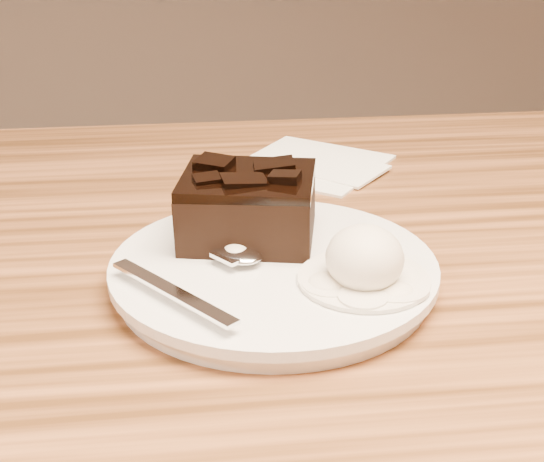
{
  "coord_description": "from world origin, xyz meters",
  "views": [
    {
      "loc": [
        -0.11,
        -0.54,
        1.03
      ],
      "look_at": [
        -0.05,
        -0.01,
        0.79
      ],
      "focal_mm": 52.55,
      "sensor_mm": 36.0,
      "label": 1
    }
  ],
  "objects": [
    {
      "name": "napkin",
      "position": [
        0.02,
        0.23,
        0.75
      ],
      "size": [
        0.19,
        0.19,
        0.01
      ],
      "primitive_type": "cube",
      "rotation": [
        0.0,
        0.0,
        -0.64
      ],
      "color": "white",
      "rests_on": "dining_table"
    },
    {
      "name": "ice_cream_scoop",
      "position": [
        0.01,
        -0.06,
        0.79
      ],
      "size": [
        0.05,
        0.06,
        0.05
      ],
      "primitive_type": "ellipsoid",
      "color": "white",
      "rests_on": "plate"
    },
    {
      "name": "brownie",
      "position": [
        -0.06,
        0.02,
        0.79
      ],
      "size": [
        0.11,
        0.1,
        0.05
      ],
      "primitive_type": "cube",
      "rotation": [
        0.0,
        0.0,
        -0.21
      ],
      "color": "black",
      "rests_on": "plate"
    },
    {
      "name": "melt_puddle",
      "position": [
        0.01,
        -0.06,
        0.77
      ],
      "size": [
        0.09,
        0.09,
        0.0
      ],
      "primitive_type": "cylinder",
      "color": "white",
      "rests_on": "plate"
    },
    {
      "name": "crumb_a",
      "position": [
        0.01,
        -0.04,
        0.77
      ],
      "size": [
        0.01,
        0.01,
        0.0
      ],
      "primitive_type": "cube",
      "rotation": [
        0.0,
        0.0,
        0.38
      ],
      "color": "black",
      "rests_on": "plate"
    },
    {
      "name": "plate",
      "position": [
        -0.05,
        -0.02,
        0.76
      ],
      "size": [
        0.24,
        0.24,
        0.02
      ],
      "primitive_type": "cylinder",
      "color": "silver",
      "rests_on": "dining_table"
    },
    {
      "name": "spoon",
      "position": [
        -0.08,
        -0.02,
        0.77
      ],
      "size": [
        0.14,
        0.16,
        0.01
      ],
      "primitive_type": null,
      "rotation": [
        0.0,
        0.0,
        0.67
      ],
      "color": "silver",
      "rests_on": "plate"
    },
    {
      "name": "crumb_b",
      "position": [
        0.0,
        -0.06,
        0.77
      ],
      "size": [
        0.01,
        0.01,
        0.0
      ],
      "primitive_type": "cube",
      "rotation": [
        0.0,
        0.0,
        0.28
      ],
      "color": "black",
      "rests_on": "plate"
    }
  ]
}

